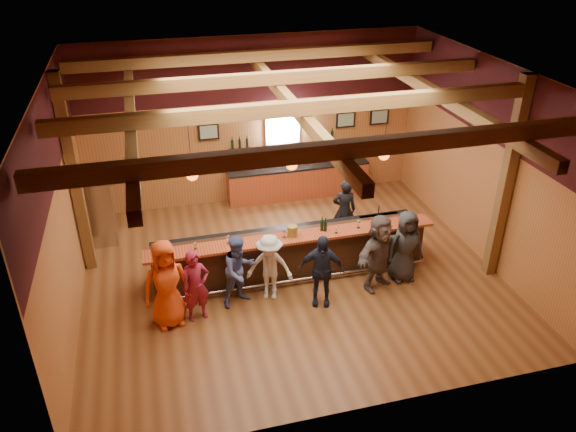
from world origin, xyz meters
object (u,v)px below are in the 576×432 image
at_px(back_bar_cabinet, 299,182).
at_px(customer_navy, 321,270).
at_px(bar_counter, 290,252).
at_px(customer_orange, 166,284).
at_px(stainless_fridge, 99,209).
at_px(ice_bucket, 292,231).
at_px(bartender, 344,210).
at_px(bottle_a, 322,225).
at_px(customer_white, 270,267).
at_px(customer_redvest, 196,286).
at_px(customer_brown, 379,252).
at_px(customer_dark, 405,246).
at_px(customer_denim, 239,271).

height_order(back_bar_cabinet, customer_navy, customer_navy).
distance_m(bar_counter, customer_orange, 3.01).
xyz_separation_m(stainless_fridge, ice_bucket, (4.08, -2.74, 0.33)).
bearing_deg(bartender, back_bar_cabinet, -68.27).
distance_m(stainless_fridge, bottle_a, 5.47).
relative_size(back_bar_cabinet, stainless_fridge, 2.22).
distance_m(bar_counter, customer_white, 1.08).
xyz_separation_m(stainless_fridge, customer_navy, (4.42, -3.72, -0.10)).
relative_size(customer_redvest, customer_white, 1.03).
bearing_deg(customer_brown, customer_orange, 154.23).
distance_m(customer_white, bartender, 2.98).
xyz_separation_m(customer_navy, bartender, (1.33, 2.34, -0.01)).
relative_size(customer_navy, bartender, 1.01).
height_order(customer_white, customer_dark, customer_dark).
bearing_deg(customer_orange, customer_denim, 2.05).
bearing_deg(ice_bucket, customer_white, -139.80).
relative_size(customer_brown, bartender, 1.09).
height_order(customer_orange, customer_brown, customer_orange).
bearing_deg(customer_navy, ice_bucket, 126.86).
distance_m(stainless_fridge, customer_navy, 5.78).
xyz_separation_m(customer_redvest, customer_navy, (2.51, -0.15, 0.04)).
xyz_separation_m(bar_counter, customer_redvest, (-2.21, -1.12, 0.25)).
distance_m(back_bar_cabinet, stainless_fridge, 5.43).
xyz_separation_m(back_bar_cabinet, customer_dark, (1.15, -4.46, 0.36)).
bearing_deg(back_bar_cabinet, stainless_fridge, -168.07).
bearing_deg(bartender, bottle_a, 64.09).
relative_size(bar_counter, customer_denim, 4.01).
bearing_deg(customer_denim, customer_brown, -24.90).
xyz_separation_m(bar_counter, customer_denim, (-1.29, -0.83, 0.26)).
xyz_separation_m(customer_orange, customer_navy, (3.06, -0.13, -0.12)).
bearing_deg(customer_brown, customer_white, 147.78).
relative_size(bar_counter, back_bar_cabinet, 1.57).
distance_m(customer_orange, ice_bucket, 2.87).
relative_size(customer_denim, customer_white, 1.05).
relative_size(customer_redvest, customer_denim, 0.98).
xyz_separation_m(customer_denim, bartender, (2.93, 1.91, 0.01)).
distance_m(stainless_fridge, customer_brown, 6.74).
relative_size(bar_counter, bottle_a, 18.90).
xyz_separation_m(customer_redvest, customer_dark, (4.54, 0.22, 0.06)).
xyz_separation_m(customer_navy, customer_brown, (1.36, 0.24, 0.06)).
bearing_deg(customer_brown, customer_dark, -16.15).
relative_size(back_bar_cabinet, bartender, 2.52).
height_order(bar_counter, back_bar_cabinet, bar_counter).
height_order(stainless_fridge, ice_bucket, stainless_fridge).
distance_m(customer_white, bottle_a, 1.51).
bearing_deg(stainless_fridge, bartender, -13.45).
relative_size(customer_white, customer_dark, 0.90).
relative_size(customer_orange, bottle_a, 5.57).
xyz_separation_m(bartender, ice_bucket, (-1.67, -1.37, 0.43)).
bearing_deg(customer_dark, bartender, 108.27).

